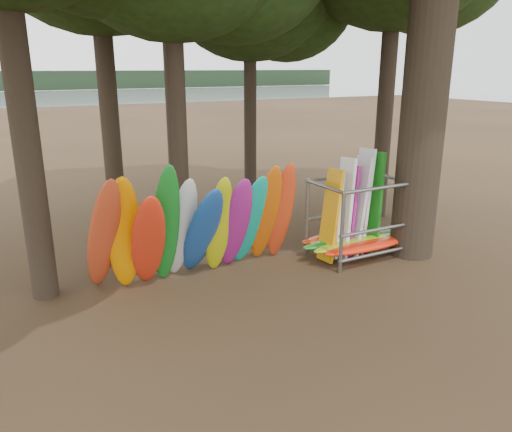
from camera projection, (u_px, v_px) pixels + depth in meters
name	position (u px, v px, depth m)	size (l,w,h in m)	color
ground	(294.00, 291.00, 11.23)	(120.00, 120.00, 0.00)	#47331E
lake	(35.00, 107.00, 61.91)	(160.00, 160.00, 0.00)	gray
far_shore	(11.00, 81.00, 103.57)	(160.00, 4.00, 4.00)	black
kayak_row	(196.00, 227.00, 11.47)	(5.19, 2.11, 3.12)	#BC3C1E
storage_rack	(357.00, 221.00, 13.09)	(3.15, 1.56, 2.83)	gray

